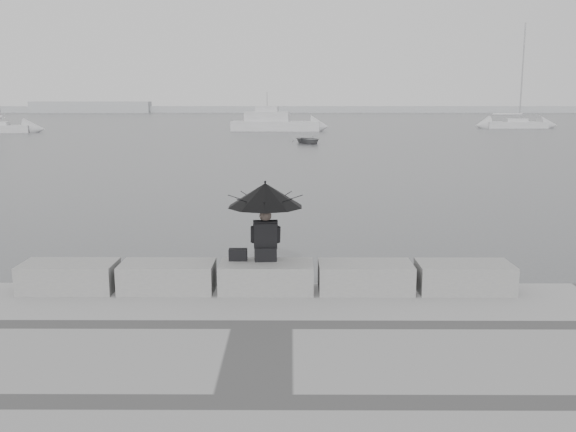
{
  "coord_description": "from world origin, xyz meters",
  "views": [
    {
      "loc": [
        0.42,
        -11.09,
        3.79
      ],
      "look_at": [
        0.36,
        3.0,
        1.18
      ],
      "focal_mm": 40.0,
      "sensor_mm": 36.0,
      "label": 1
    }
  ],
  "objects_px": {
    "dinghy": "(309,140)",
    "sailboat_right": "(515,124)",
    "motor_cruiser": "(276,123)",
    "seated_person": "(265,202)"
  },
  "relations": [
    {
      "from": "seated_person",
      "to": "dinghy",
      "type": "height_order",
      "value": "seated_person"
    },
    {
      "from": "dinghy",
      "to": "sailboat_right",
      "type": "bearing_deg",
      "value": 21.27
    },
    {
      "from": "motor_cruiser",
      "to": "dinghy",
      "type": "xyz_separation_m",
      "value": [
        3.21,
        -20.64,
        -0.61
      ]
    },
    {
      "from": "sailboat_right",
      "to": "seated_person",
      "type": "bearing_deg",
      "value": -114.74
    },
    {
      "from": "seated_person",
      "to": "sailboat_right",
      "type": "height_order",
      "value": "sailboat_right"
    },
    {
      "from": "dinghy",
      "to": "seated_person",
      "type": "bearing_deg",
      "value": -117.04
    },
    {
      "from": "sailboat_right",
      "to": "dinghy",
      "type": "xyz_separation_m",
      "value": [
        -26.73,
        -27.44,
        -0.24
      ]
    },
    {
      "from": "sailboat_right",
      "to": "motor_cruiser",
      "type": "relative_size",
      "value": 1.25
    },
    {
      "from": "sailboat_right",
      "to": "dinghy",
      "type": "relative_size",
      "value": 3.86
    },
    {
      "from": "sailboat_right",
      "to": "dinghy",
      "type": "distance_m",
      "value": 38.31
    }
  ]
}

